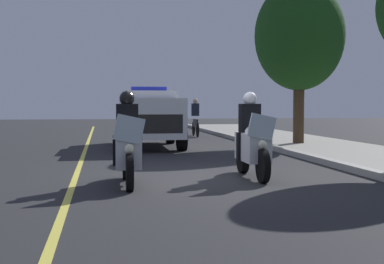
{
  "coord_description": "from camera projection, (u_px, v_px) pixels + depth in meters",
  "views": [
    {
      "loc": [
        10.63,
        -1.82,
        1.49
      ],
      "look_at": [
        -0.2,
        0.0,
        0.9
      ],
      "focal_mm": 50.17,
      "sensor_mm": 36.0,
      "label": 1
    }
  ],
  "objects": [
    {
      "name": "ground_plane",
      "position": [
        194.0,
        177.0,
        10.85
      ],
      "size": [
        80.0,
        80.0,
        0.0
      ],
      "primitive_type": "plane",
      "color": "#28282B"
    },
    {
      "name": "curb_strip",
      "position": [
        357.0,
        170.0,
        11.43
      ],
      "size": [
        48.0,
        0.24,
        0.15
      ],
      "primitive_type": "cube",
      "color": "#9E9B93",
      "rests_on": "ground"
    },
    {
      "name": "lane_stripe_center",
      "position": [
        75.0,
        179.0,
        10.46
      ],
      "size": [
        48.0,
        0.12,
        0.01
      ],
      "primitive_type": "cube",
      "color": "#E0D14C",
      "rests_on": "ground"
    },
    {
      "name": "police_motorcycle_lead_left",
      "position": [
        128.0,
        147.0,
        9.78
      ],
      "size": [
        2.14,
        0.56,
        1.72
      ],
      "color": "black",
      "rests_on": "ground"
    },
    {
      "name": "police_motorcycle_lead_right",
      "position": [
        252.0,
        143.0,
        10.7
      ],
      "size": [
        2.14,
        0.56,
        1.72
      ],
      "color": "black",
      "rests_on": "ground"
    },
    {
      "name": "police_suv",
      "position": [
        149.0,
        116.0,
        18.19
      ],
      "size": [
        4.92,
        2.11,
        2.05
      ],
      "color": "silver",
      "rests_on": "ground"
    },
    {
      "name": "cyclist_background",
      "position": [
        195.0,
        118.0,
        23.99
      ],
      "size": [
        1.76,
        0.32,
        1.69
      ],
      "color": "black",
      "rests_on": "ground"
    },
    {
      "name": "tree_far_back",
      "position": [
        299.0,
        36.0,
        18.58
      ],
      "size": [
        3.11,
        3.11,
        5.64
      ],
      "color": "#42301E",
      "rests_on": "sidewalk_strip"
    }
  ]
}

